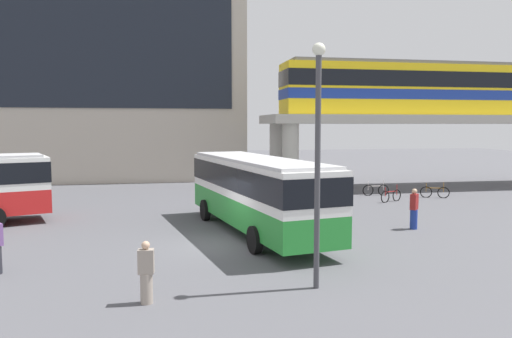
# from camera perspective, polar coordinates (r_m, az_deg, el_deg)

# --- Properties ---
(ground_plane) EXTENTS (120.00, 120.00, 0.00)m
(ground_plane) POSITION_cam_1_polar(r_m,az_deg,el_deg) (28.73, -6.48, -4.08)
(ground_plane) COLOR #515156
(station_building) EXTENTS (25.50, 11.82, 21.95)m
(station_building) POSITION_cam_1_polar(r_m,az_deg,el_deg) (46.08, -18.57, 12.84)
(station_building) COLOR #B2A899
(station_building) RESTS_ON ground_plane
(elevated_platform) EXTENTS (26.09, 5.60, 5.31)m
(elevated_platform) POSITION_cam_1_polar(r_m,az_deg,el_deg) (38.62, 20.64, 4.62)
(elevated_platform) COLOR #ADA89E
(elevated_platform) RESTS_ON ground_plane
(train) EXTENTS (23.39, 2.96, 3.84)m
(train) POSITION_cam_1_polar(r_m,az_deg,el_deg) (38.62, 20.53, 8.81)
(train) COLOR yellow
(train) RESTS_ON elevated_platform
(bus_main) EXTENTS (4.61, 11.32, 3.22)m
(bus_main) POSITION_cam_1_polar(r_m,az_deg,el_deg) (20.62, -0.03, -2.10)
(bus_main) COLOR #268C33
(bus_main) RESTS_ON ground_plane
(bicycle_brown) EXTENTS (1.67, 0.75, 1.04)m
(bicycle_brown) POSITION_cam_1_polar(r_m,az_deg,el_deg) (32.96, 20.20, -2.55)
(bicycle_brown) COLOR black
(bicycle_brown) RESTS_ON ground_plane
(bicycle_silver) EXTENTS (1.79, 0.15, 1.04)m
(bicycle_silver) POSITION_cam_1_polar(r_m,az_deg,el_deg) (32.88, 13.85, -2.40)
(bicycle_silver) COLOR black
(bicycle_silver) RESTS_ON ground_plane
(bicycle_red) EXTENTS (1.65, 0.80, 1.04)m
(bicycle_red) POSITION_cam_1_polar(r_m,az_deg,el_deg) (30.40, 15.54, -3.05)
(bicycle_red) COLOR black
(bicycle_red) RESTS_ON ground_plane
(pedestrian_near_building) EXTENTS (0.42, 0.32, 1.64)m
(pedestrian_near_building) POSITION_cam_1_polar(r_m,az_deg,el_deg) (13.09, -12.73, -11.95)
(pedestrian_near_building) COLOR gray
(pedestrian_near_building) RESTS_ON ground_plane
(pedestrian_at_kerb) EXTENTS (0.47, 0.46, 1.81)m
(pedestrian_at_kerb) POSITION_cam_1_polar(r_m,az_deg,el_deg) (22.68, 18.01, -4.58)
(pedestrian_at_kerb) COLOR navy
(pedestrian_at_kerb) RESTS_ON ground_plane
(lamp_post) EXTENTS (0.36, 0.36, 6.82)m
(lamp_post) POSITION_cam_1_polar(r_m,az_deg,el_deg) (13.52, 7.24, 2.56)
(lamp_post) COLOR #3F3F44
(lamp_post) RESTS_ON ground_plane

